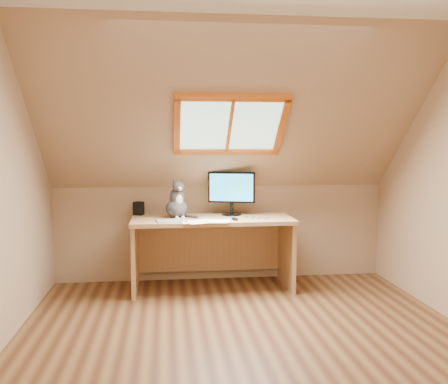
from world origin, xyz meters
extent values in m
plane|color=brown|center=(0.00, 0.00, 0.00)|extent=(3.50, 3.50, 0.00)
cube|color=tan|center=(0.00, -1.75, 1.20)|extent=(3.50, 0.02, 2.40)
cube|color=tan|center=(0.00, 1.75, 0.50)|extent=(3.50, 0.02, 1.00)
cube|color=tan|center=(0.00, 0.97, 1.70)|extent=(3.50, 1.56, 1.41)
cube|color=#B2E0CC|center=(0.00, 1.05, 1.63)|extent=(0.90, 0.53, 0.48)
cube|color=#C15A12|center=(0.00, 1.05, 1.63)|extent=(1.02, 0.64, 0.59)
cube|color=tan|center=(-0.13, 1.38, 0.70)|extent=(1.59, 0.69, 0.04)
cube|color=tan|center=(-0.90, 1.38, 0.34)|extent=(0.04, 0.62, 0.68)
cube|color=tan|center=(0.63, 1.38, 0.34)|extent=(0.04, 0.62, 0.68)
cube|color=tan|center=(-0.13, 1.70, 0.34)|extent=(1.49, 0.03, 0.48)
cylinder|color=black|center=(0.08, 1.52, 0.73)|extent=(0.20, 0.20, 0.02)
cylinder|color=black|center=(0.08, 1.52, 0.80)|extent=(0.03, 0.03, 0.11)
cube|color=black|center=(0.08, 1.52, 1.01)|extent=(0.47, 0.16, 0.31)
cube|color=blue|center=(0.07, 1.49, 1.01)|extent=(0.43, 0.13, 0.28)
ellipsoid|color=#443E3C|center=(-0.48, 1.41, 0.82)|extent=(0.28, 0.31, 0.19)
ellipsoid|color=#443E3C|center=(-0.48, 1.39, 0.92)|extent=(0.18, 0.18, 0.20)
ellipsoid|color=silver|center=(-0.46, 1.33, 0.90)|extent=(0.08, 0.06, 0.12)
ellipsoid|color=#443E3C|center=(-0.47, 1.35, 1.04)|extent=(0.14, 0.13, 0.10)
sphere|color=silver|center=(-0.45, 1.30, 1.02)|extent=(0.04, 0.04, 0.04)
cone|color=#443E3C|center=(-0.51, 1.36, 1.09)|extent=(0.06, 0.06, 0.07)
cone|color=#443E3C|center=(-0.44, 1.38, 1.09)|extent=(0.06, 0.06, 0.07)
cube|color=black|center=(-0.87, 1.63, 0.79)|extent=(0.12, 0.12, 0.14)
cube|color=#B2B2B7|center=(-0.54, 1.18, 0.73)|extent=(0.30, 0.24, 0.01)
ellipsoid|color=black|center=(0.07, 1.16, 0.74)|extent=(0.08, 0.11, 0.03)
cube|color=white|center=(-0.23, 1.12, 0.72)|extent=(0.33, 0.27, 0.00)
cube|color=white|center=(-0.23, 1.12, 0.73)|extent=(0.32, 0.24, 0.00)
cube|color=white|center=(-0.23, 1.12, 0.73)|extent=(0.35, 0.30, 0.00)
cube|color=white|center=(-0.23, 1.12, 0.73)|extent=(0.34, 0.28, 0.00)
camera|label=1|loc=(-0.59, -3.51, 1.47)|focal=40.00mm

